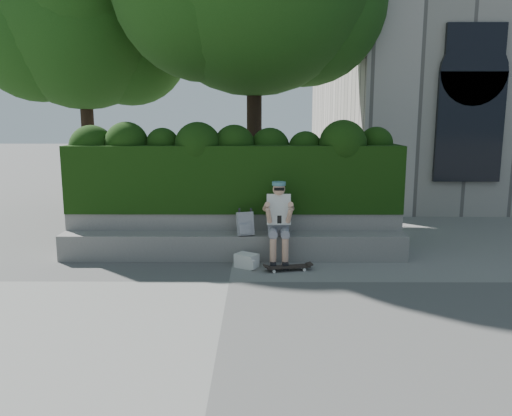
{
  "coord_description": "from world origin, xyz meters",
  "views": [
    {
      "loc": [
        0.44,
        -7.18,
        2.44
      ],
      "look_at": [
        0.4,
        1.0,
        0.95
      ],
      "focal_mm": 35.0,
      "sensor_mm": 36.0,
      "label": 1
    }
  ],
  "objects_px": {
    "person": "(279,219)",
    "backpack_plaid": "(245,224)",
    "skateboard": "(288,267)",
    "backpack_ground": "(247,261)"
  },
  "relations": [
    {
      "from": "backpack_ground",
      "to": "skateboard",
      "type": "bearing_deg",
      "value": 18.22
    },
    {
      "from": "backpack_plaid",
      "to": "backpack_ground",
      "type": "xyz_separation_m",
      "value": [
        0.03,
        -0.4,
        -0.54
      ]
    },
    {
      "from": "skateboard",
      "to": "backpack_plaid",
      "type": "xyz_separation_m",
      "value": [
        -0.71,
        0.59,
        0.59
      ]
    },
    {
      "from": "person",
      "to": "backpack_ground",
      "type": "xyz_separation_m",
      "value": [
        -0.54,
        -0.32,
        -0.64
      ]
    },
    {
      "from": "skateboard",
      "to": "backpack_plaid",
      "type": "relative_size",
      "value": 1.84
    },
    {
      "from": "person",
      "to": "skateboard",
      "type": "height_order",
      "value": "person"
    },
    {
      "from": "person",
      "to": "backpack_plaid",
      "type": "bearing_deg",
      "value": 171.83
    },
    {
      "from": "person",
      "to": "backpack_ground",
      "type": "relative_size",
      "value": 3.93
    },
    {
      "from": "person",
      "to": "skateboard",
      "type": "relative_size",
      "value": 1.88
    },
    {
      "from": "person",
      "to": "backpack_plaid",
      "type": "height_order",
      "value": "person"
    }
  ]
}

